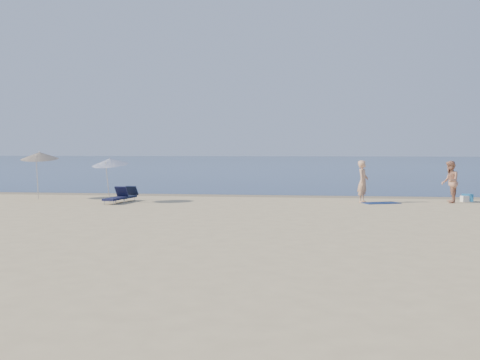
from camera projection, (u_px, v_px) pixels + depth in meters
The scene contains 12 objects.
ground at pixel (293, 276), 11.56m from camera, with size 160.00×160.00×0.00m, color #CCB688.
sea at pixel (322, 162), 110.43m from camera, with size 240.00×160.00×0.01m, color #0C204A.
wet_sand_strip at pixel (313, 196), 30.74m from camera, with size 240.00×1.60×0.00m, color #847254.
person_left at pixel (363, 182), 27.22m from camera, with size 0.70×0.46×1.92m, color tan.
person_right at pixel (450, 182), 27.11m from camera, with size 0.93×0.72×1.90m, color tan.
beach_towel at pixel (381, 203), 26.96m from camera, with size 1.62×0.90×0.03m, color #102051.
white_bag at pixel (465, 199), 27.76m from camera, with size 0.32×0.27×0.27m, color white.
blue_cooler at pixel (467, 198), 27.86m from camera, with size 0.50×0.36×0.36m, color #2275B9.
umbrella_near at pixel (110, 162), 27.44m from camera, with size 2.02×2.04×2.17m.
umbrella_far at pixel (40, 156), 29.36m from camera, with size 2.12×2.14×2.44m.
lounger_left at pixel (127, 196), 27.92m from camera, with size 0.74×1.64×0.70m.
lounger_right at pixel (116, 197), 26.93m from camera, with size 0.68×1.70×0.73m.
Camera 1 is at (0.60, -11.47, 2.45)m, focal length 45.00 mm.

